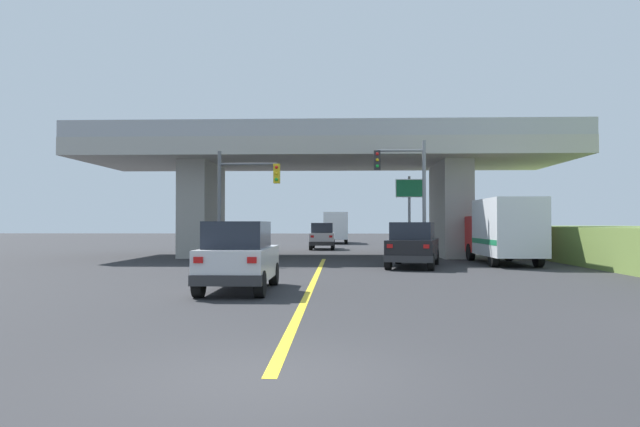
% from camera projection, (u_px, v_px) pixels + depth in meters
% --- Properties ---
extents(ground, '(160.00, 160.00, 0.00)m').
position_uv_depth(ground, '(325.00, 256.00, 34.20)').
color(ground, '#2B2B2D').
extents(overpass_bridge, '(28.29, 9.42, 7.45)m').
position_uv_depth(overpass_bridge, '(325.00, 170.00, 34.30)').
color(overpass_bridge, '#A8A59E').
rests_on(overpass_bridge, ground).
extents(lane_divider_stripe, '(0.20, 24.36, 0.01)m').
position_uv_depth(lane_divider_stripe, '(314.00, 281.00, 19.33)').
color(lane_divider_stripe, yellow).
rests_on(lane_divider_stripe, ground).
extents(suv_lead, '(1.89, 4.25, 2.02)m').
position_uv_depth(suv_lead, '(239.00, 256.00, 16.49)').
color(suv_lead, silver).
rests_on(suv_lead, ground).
extents(suv_crossing, '(3.01, 5.12, 2.02)m').
position_uv_depth(suv_crossing, '(413.00, 245.00, 25.57)').
color(suv_crossing, black).
rests_on(suv_crossing, ground).
extents(box_truck, '(2.33, 6.68, 3.13)m').
position_uv_depth(box_truck, '(504.00, 230.00, 27.51)').
color(box_truck, red).
rests_on(box_truck, ground).
extents(sedan_oncoming, '(1.86, 4.63, 2.02)m').
position_uv_depth(sedan_oncoming, '(322.00, 236.00, 43.60)').
color(sedan_oncoming, silver).
rests_on(sedan_oncoming, ground).
extents(traffic_signal_nearside, '(2.58, 0.36, 6.10)m').
position_uv_depth(traffic_signal_nearside, '(408.00, 185.00, 28.23)').
color(traffic_signal_nearside, slate).
rests_on(traffic_signal_nearside, ground).
extents(traffic_signal_farside, '(3.09, 0.36, 5.54)m').
position_uv_depth(traffic_signal_farside, '(240.00, 192.00, 28.04)').
color(traffic_signal_farside, '#56595E').
rests_on(traffic_signal_farside, ground).
extents(highway_sign, '(1.51, 0.17, 4.57)m').
position_uv_depth(highway_sign, '(409.00, 199.00, 31.21)').
color(highway_sign, slate).
rests_on(highway_sign, ground).
extents(semi_truck_distant, '(2.33, 7.32, 3.07)m').
position_uv_depth(semi_truck_distant, '(336.00, 227.00, 57.18)').
color(semi_truck_distant, navy).
rests_on(semi_truck_distant, ground).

